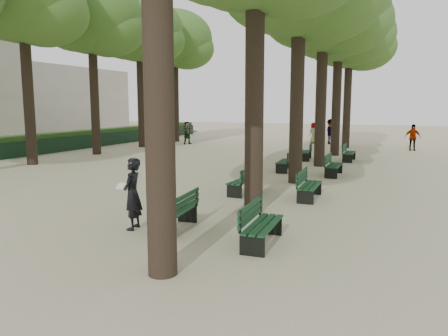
% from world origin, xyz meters
% --- Properties ---
extents(ground, '(120.00, 120.00, 0.00)m').
position_xyz_m(ground, '(0.00, 0.00, 0.00)').
color(ground, '#B8B08B').
rests_on(ground, ground).
extents(tree_central_3, '(6.00, 6.00, 9.95)m').
position_xyz_m(tree_central_3, '(1.50, 13.00, 7.65)').
color(tree_central_3, '#33261C').
rests_on(tree_central_3, ground).
extents(tree_central_4, '(6.00, 6.00, 9.95)m').
position_xyz_m(tree_central_4, '(1.50, 18.00, 7.65)').
color(tree_central_4, '#33261C').
rests_on(tree_central_4, ground).
extents(tree_central_5, '(6.00, 6.00, 9.95)m').
position_xyz_m(tree_central_5, '(1.50, 23.00, 7.65)').
color(tree_central_5, '#33261C').
rests_on(tree_central_5, ground).
extents(tree_far_3, '(6.00, 6.00, 10.45)m').
position_xyz_m(tree_far_3, '(-12.00, 13.00, 8.14)').
color(tree_far_3, '#33261C').
rests_on(tree_far_3, ground).
extents(tree_far_4, '(6.00, 6.00, 10.45)m').
position_xyz_m(tree_far_4, '(-12.00, 18.00, 8.14)').
color(tree_far_4, '#33261C').
rests_on(tree_far_4, ground).
extents(tree_far_5, '(6.00, 6.00, 10.45)m').
position_xyz_m(tree_far_5, '(-12.00, 23.00, 8.14)').
color(tree_far_5, '#33261C').
rests_on(tree_far_5, ground).
extents(bench_left_0, '(0.75, 1.85, 0.92)m').
position_xyz_m(bench_left_0, '(0.37, 0.51, 0.27)').
color(bench_left_0, black).
rests_on(bench_left_0, ground).
extents(bench_left_1, '(0.66, 1.83, 0.92)m').
position_xyz_m(bench_left_1, '(0.37, 5.29, 0.27)').
color(bench_left_1, black).
rests_on(bench_left_1, ground).
extents(bench_left_2, '(0.69, 1.83, 0.92)m').
position_xyz_m(bench_left_2, '(0.37, 10.75, 0.27)').
color(bench_left_2, black).
rests_on(bench_left_2, ground).
extents(bench_left_3, '(0.81, 1.86, 0.92)m').
position_xyz_m(bench_left_3, '(0.37, 15.17, 0.27)').
color(bench_left_3, black).
rests_on(bench_left_3, ground).
extents(bench_right_0, '(0.66, 1.83, 0.92)m').
position_xyz_m(bench_right_0, '(2.63, 0.28, 0.27)').
color(bench_right_0, black).
rests_on(bench_right_0, ground).
extents(bench_right_1, '(0.63, 1.82, 0.92)m').
position_xyz_m(bench_right_1, '(2.63, 5.27, 0.27)').
color(bench_right_1, black).
rests_on(bench_right_1, ground).
extents(bench_right_2, '(0.58, 1.80, 0.92)m').
position_xyz_m(bench_right_2, '(2.63, 10.26, 0.27)').
color(bench_right_2, black).
rests_on(bench_right_2, ground).
extents(bench_right_3, '(0.59, 1.81, 0.92)m').
position_xyz_m(bench_right_3, '(2.63, 15.54, 0.27)').
color(bench_right_3, black).
rests_on(bench_right_3, ground).
extents(man_with_map, '(0.68, 0.76, 1.75)m').
position_xyz_m(man_with_map, '(-0.63, 0.22, 0.88)').
color(man_with_map, black).
rests_on(man_with_map, ground).
extents(pedestrian_e, '(1.23, 1.49, 1.73)m').
position_xyz_m(pedestrian_e, '(-10.07, 21.27, 0.86)').
color(pedestrian_e, '#262628').
rests_on(pedestrian_e, ground).
extents(pedestrian_c, '(1.06, 0.49, 1.74)m').
position_xyz_m(pedestrian_c, '(5.79, 22.74, 0.87)').
color(pedestrian_c, '#262628').
rests_on(pedestrian_c, ground).
extents(pedestrian_d, '(0.78, 0.81, 1.63)m').
position_xyz_m(pedestrian_d, '(-1.25, 25.54, 0.82)').
color(pedestrian_d, '#262628').
rests_on(pedestrian_d, ground).
extents(pedestrian_b, '(0.85, 1.29, 1.92)m').
position_xyz_m(pedestrian_b, '(0.05, 25.42, 0.96)').
color(pedestrian_b, '#262628').
rests_on(pedestrian_b, ground).
extents(fence, '(0.08, 42.00, 0.90)m').
position_xyz_m(fence, '(-15.00, 11.00, 0.45)').
color(fence, black).
rests_on(fence, ground).
extents(hedge, '(1.20, 42.00, 1.20)m').
position_xyz_m(hedge, '(-15.70, 11.00, 0.60)').
color(hedge, '#224618').
rests_on(hedge, ground).
extents(building_far, '(12.00, 16.00, 7.00)m').
position_xyz_m(building_far, '(-33.00, 30.00, 3.50)').
color(building_far, '#B7B2A3').
rests_on(building_far, ground).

